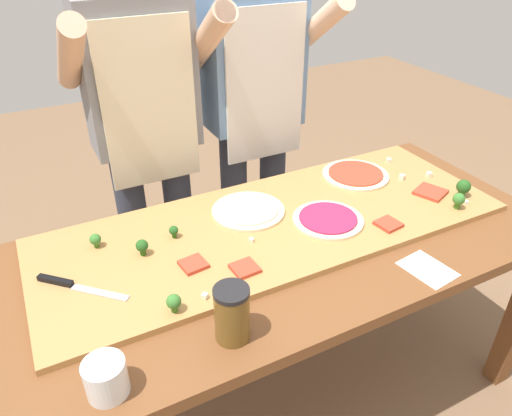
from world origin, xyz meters
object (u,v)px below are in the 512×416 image
Objects in this scene: pizza_slice_far_left at (245,268)px; cook_right at (254,102)px; pizza_whole_cheese_artichoke at (248,210)px; cheese_crumble_c at (429,174)px; pizza_whole_tomato_red at (356,174)px; broccoli_floret_center_left at (174,231)px; cheese_crumble_d at (205,296)px; pizza_slice_far_right at (193,264)px; pizza_whole_beet_magenta at (328,219)px; recipe_note at (428,269)px; broccoli_floret_front_right at (463,187)px; cook_left at (145,122)px; sauce_jar at (232,314)px; cheese_crumble_e at (466,202)px; prep_table at (277,266)px; flour_cup at (106,380)px; broccoli_floret_back_mid at (174,302)px; chefs_knife at (69,284)px; cheese_crumble_a at (251,240)px; broccoli_floret_front_mid at (459,200)px; cheese_crumble_b at (389,160)px; pizza_slice_near_right at (430,192)px; broccoli_floret_back_right at (142,246)px; cheese_crumble_f at (402,177)px; pizza_slice_near_left at (388,224)px.

cook_right is at bearing 61.03° from pizza_slice_far_left.
pizza_whole_cheese_artichoke is 0.56m from cook_right.
cheese_crumble_c is 0.77m from cook_right.
pizza_whole_cheese_artichoke is 0.98× the size of pizza_whole_tomato_red.
broccoli_floret_center_left is 2.81× the size of cheese_crumble_d.
pizza_slice_far_right is 0.04× the size of cook_right.
pizza_whole_beet_magenta is 1.59× the size of recipe_note.
cook_left reaches higher than broccoli_floret_front_right.
pizza_slice_far_left is 0.28m from broccoli_floret_center_left.
cheese_crumble_e is at bearing 9.52° from sauce_jar.
cook_left reaches higher than prep_table.
sauce_jar is at bearing 3.92° from flour_cup.
pizza_slice_far_left is at bearing -150.15° from prep_table.
cheese_crumble_d is (-0.31, -0.15, 0.12)m from prep_table.
cook_left reaches higher than pizza_slice_far_left.
pizza_slice_far_right is at bearing 54.09° from broccoli_floret_back_mid.
recipe_note is (0.34, -0.32, 0.09)m from prep_table.
pizza_whole_tomato_red is 2.74× the size of flour_cup.
broccoli_floret_center_left is at bearing -137.99° from cook_right.
cook_left is (-0.96, 0.72, 0.18)m from broccoli_floret_front_right.
cook_left is at bearing 54.55° from chefs_knife.
pizza_whole_cheese_artichoke is 1.69× the size of recipe_note.
sauce_jar is at bearing -123.91° from cheese_crumble_a.
broccoli_floret_front_mid is at bearing -16.95° from broccoli_floret_center_left.
cook_right is at bearing 117.94° from broccoli_floret_front_mid.
cheese_crumble_d is at bearing 28.46° from flour_cup.
cheese_crumble_a and cheese_crumble_e have the same top height.
chefs_knife is 1.38m from cheese_crumble_c.
pizza_whole_tomato_red is at bearing -169.96° from cheese_crumble_b.
pizza_slice_near_right is at bearing -2.62° from cheese_crumble_a.
pizza_slice_far_left is (-0.15, -0.28, -0.00)m from pizza_whole_cheese_artichoke.
recipe_note is (0.63, -0.31, -0.03)m from pizza_slice_far_right.
cheese_crumble_b is at bearing 7.81° from broccoli_floret_back_right.
flour_cup is (0.02, -0.38, 0.01)m from chefs_knife.
broccoli_floret_front_mid is (0.45, -0.14, 0.03)m from pizza_whole_beet_magenta.
cheese_crumble_f reaches higher than prep_table.
cheese_crumble_b reaches higher than pizza_whole_tomato_red.
pizza_slice_near_left is at bearing -15.80° from prep_table.
pizza_whole_tomato_red is at bearing 115.26° from broccoli_floret_front_mid.
cheese_crumble_c is 0.01× the size of cook_right.
broccoli_floret_center_left is at bearing 86.38° from cheese_crumble_d.
broccoli_floret_front_right is (0.90, 0.02, 0.03)m from pizza_slice_far_left.
broccoli_floret_back_mid is 0.99× the size of broccoli_floret_back_right.
pizza_slice_far_right is at bearing -129.48° from cook_right.
pizza_whole_cheese_artichoke is 0.40m from broccoli_floret_back_right.
cheese_crumble_d is at bearing -175.83° from broccoli_floret_front_right.
cheese_crumble_e is (0.87, -0.03, 0.00)m from pizza_slice_far_left.
sauce_jar reaches higher than pizza_slice_near_left.
pizza_slice_near_left is at bearing -138.97° from cheese_crumble_f.
broccoli_floret_back_right is 0.59m from cook_left.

